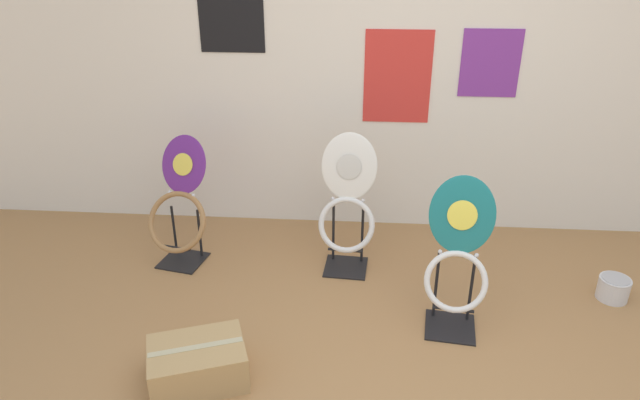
# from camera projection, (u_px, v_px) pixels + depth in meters

# --- Properties ---
(wall_back) EXTENTS (8.00, 0.07, 2.60)m
(wall_back) POSITION_uv_depth(u_px,v_px,m) (405.00, 53.00, 3.89)
(wall_back) COLOR silver
(wall_back) RESTS_ON ground_plane
(toilet_seat_display_purple_note) EXTENTS (0.46, 0.45, 0.85)m
(toilet_seat_display_purple_note) POSITION_uv_depth(u_px,v_px,m) (180.00, 208.00, 3.79)
(toilet_seat_display_purple_note) COLOR black
(toilet_seat_display_purple_note) RESTS_ON ground_plane
(toilet_seat_display_white_plain) EXTENTS (0.38, 0.30, 0.92)m
(toilet_seat_display_white_plain) POSITION_uv_depth(u_px,v_px,m) (348.00, 205.00, 3.67)
(toilet_seat_display_white_plain) COLOR black
(toilet_seat_display_white_plain) RESTS_ON ground_plane
(toilet_seat_display_teal_sax) EXTENTS (0.38, 0.34, 0.89)m
(toilet_seat_display_teal_sax) POSITION_uv_depth(u_px,v_px,m) (458.00, 261.00, 3.12)
(toilet_seat_display_teal_sax) COLOR black
(toilet_seat_display_teal_sax) RESTS_ON ground_plane
(paint_can) EXTENTS (0.19, 0.19, 0.15)m
(paint_can) POSITION_uv_depth(u_px,v_px,m) (614.00, 288.00, 3.50)
(paint_can) COLOR silver
(paint_can) RESTS_ON ground_plane
(storage_box) EXTENTS (0.56, 0.48, 0.21)m
(storage_box) POSITION_uv_depth(u_px,v_px,m) (198.00, 363.00, 2.86)
(storage_box) COLOR tan
(storage_box) RESTS_ON ground_plane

